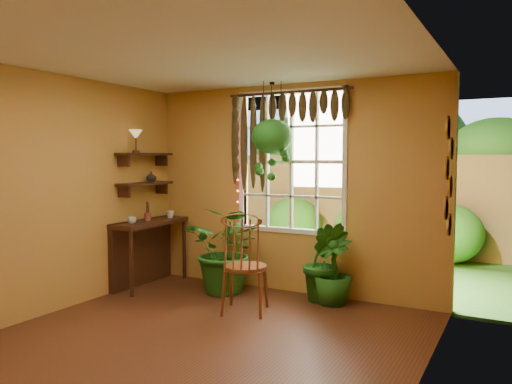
% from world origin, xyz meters
% --- Properties ---
extents(floor, '(4.50, 4.50, 0.00)m').
position_xyz_m(floor, '(0.00, 0.00, 0.00)').
color(floor, '#4F2916').
rests_on(floor, ground).
extents(ceiling, '(4.50, 4.50, 0.00)m').
position_xyz_m(ceiling, '(0.00, 0.00, 2.70)').
color(ceiling, white).
rests_on(ceiling, wall_back).
extents(wall_back, '(4.00, 0.00, 4.00)m').
position_xyz_m(wall_back, '(0.00, 2.25, 1.35)').
color(wall_back, '#BD7B40').
rests_on(wall_back, floor).
extents(wall_left, '(0.00, 4.50, 4.50)m').
position_xyz_m(wall_left, '(-2.00, 0.00, 1.35)').
color(wall_left, '#BD7B40').
rests_on(wall_left, floor).
extents(wall_right, '(0.00, 4.50, 4.50)m').
position_xyz_m(wall_right, '(2.00, 0.00, 1.35)').
color(wall_right, '#BD7B40').
rests_on(wall_right, floor).
extents(window, '(1.52, 0.10, 1.86)m').
position_xyz_m(window, '(0.00, 2.28, 1.70)').
color(window, white).
rests_on(window, wall_back).
extents(valance_vine, '(1.70, 0.12, 1.10)m').
position_xyz_m(valance_vine, '(-0.08, 2.16, 2.28)').
color(valance_vine, '#33170E').
rests_on(valance_vine, window).
extents(string_lights, '(0.03, 0.03, 1.54)m').
position_xyz_m(string_lights, '(-0.76, 2.19, 1.75)').
color(string_lights, '#FF2633').
rests_on(string_lights, window).
extents(wall_plates, '(0.04, 0.32, 1.10)m').
position_xyz_m(wall_plates, '(1.98, 1.79, 1.55)').
color(wall_plates, beige).
rests_on(wall_plates, wall_right).
extents(counter_ledge, '(0.40, 1.20, 0.90)m').
position_xyz_m(counter_ledge, '(-1.91, 1.60, 0.55)').
color(counter_ledge, '#33170E').
rests_on(counter_ledge, floor).
extents(shelf_lower, '(0.25, 0.90, 0.04)m').
position_xyz_m(shelf_lower, '(-1.88, 1.60, 1.40)').
color(shelf_lower, '#33170E').
rests_on(shelf_lower, wall_left).
extents(shelf_upper, '(0.25, 0.90, 0.04)m').
position_xyz_m(shelf_upper, '(-1.88, 1.60, 1.80)').
color(shelf_upper, '#33170E').
rests_on(shelf_upper, wall_left).
extents(backyard, '(14.00, 10.00, 12.00)m').
position_xyz_m(backyard, '(0.24, 6.87, 1.28)').
color(backyard, '#32621C').
rests_on(backyard, ground).
extents(windsor_chair, '(0.63, 0.64, 1.32)m').
position_xyz_m(windsor_chair, '(-0.07, 1.17, 0.38)').
color(windsor_chair, brown).
rests_on(windsor_chair, floor).
extents(potted_plant_left, '(1.04, 0.91, 1.14)m').
position_xyz_m(potted_plant_left, '(-0.67, 1.79, 0.57)').
color(potted_plant_left, '#134312').
rests_on(potted_plant_left, floor).
extents(potted_plant_mid, '(0.62, 0.54, 0.99)m').
position_xyz_m(potted_plant_mid, '(0.57, 2.01, 0.49)').
color(potted_plant_mid, '#134312').
rests_on(potted_plant_mid, floor).
extents(potted_plant_right, '(0.59, 0.59, 0.84)m').
position_xyz_m(potted_plant_right, '(0.69, 1.96, 0.42)').
color(potted_plant_right, '#134312').
rests_on(potted_plant_right, floor).
extents(hanging_basket, '(0.52, 0.52, 1.26)m').
position_xyz_m(hanging_basket, '(-0.15, 2.00, 1.96)').
color(hanging_basket, black).
rests_on(hanging_basket, ceiling).
extents(cup_a, '(0.13, 0.13, 0.09)m').
position_xyz_m(cup_a, '(-1.78, 1.22, 0.94)').
color(cup_a, silver).
rests_on(cup_a, counter_ledge).
extents(cup_b, '(0.14, 0.14, 0.10)m').
position_xyz_m(cup_b, '(-1.72, 1.94, 0.95)').
color(cup_b, beige).
rests_on(cup_b, counter_ledge).
extents(brush_jar, '(0.09, 0.09, 0.32)m').
position_xyz_m(brush_jar, '(-1.80, 1.56, 1.03)').
color(brush_jar, brown).
rests_on(brush_jar, counter_ledge).
extents(shelf_vase, '(0.16, 0.16, 0.15)m').
position_xyz_m(shelf_vase, '(-1.87, 1.72, 1.49)').
color(shelf_vase, '#B2AD99').
rests_on(shelf_vase, shelf_lower).
extents(tiffany_lamp, '(0.18, 0.18, 0.30)m').
position_xyz_m(tiffany_lamp, '(-1.86, 1.41, 2.04)').
color(tiffany_lamp, '#593519').
rests_on(tiffany_lamp, shelf_upper).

